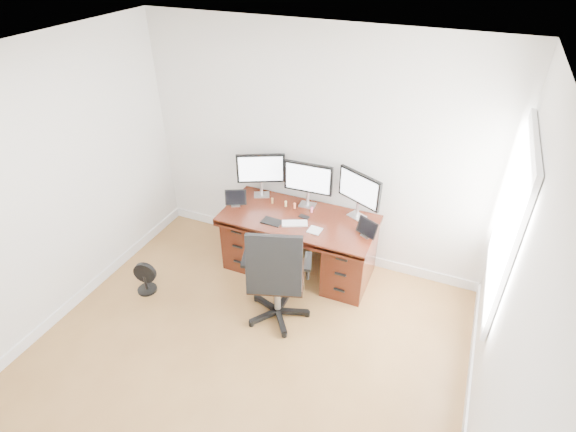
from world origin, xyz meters
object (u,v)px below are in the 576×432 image
at_px(floor_fan, 145,278).
at_px(keyboard, 295,223).
at_px(desk, 299,241).
at_px(office_chair, 277,291).
at_px(monitor_center, 308,179).

xyz_separation_m(floor_fan, keyboard, (1.43, 0.85, 0.58)).
height_order(desk, floor_fan, desk).
relative_size(office_chair, keyboard, 4.29).
bearing_deg(keyboard, floor_fan, -173.20).
xyz_separation_m(desk, monitor_center, (0.00, 0.24, 0.68)).
distance_m(floor_fan, monitor_center, 2.10).
distance_m(floor_fan, keyboard, 1.76).
relative_size(desk, keyboard, 6.21).
bearing_deg(floor_fan, office_chair, -5.18).
height_order(office_chair, monitor_center, monitor_center).
bearing_deg(keyboard, monitor_center, 67.19).
bearing_deg(floor_fan, desk, 23.38).
distance_m(monitor_center, keyboard, 0.52).
bearing_deg(desk, office_chair, -83.79).
bearing_deg(desk, keyboard, -87.23).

